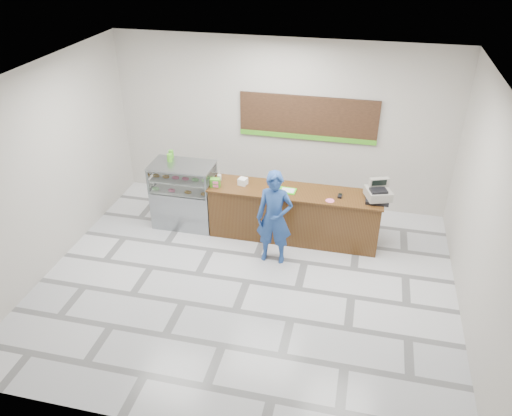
% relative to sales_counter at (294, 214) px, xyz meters
% --- Properties ---
extents(floor, '(7.00, 7.00, 0.00)m').
position_rel_sales_counter_xyz_m(floor, '(-0.55, -1.55, -0.52)').
color(floor, silver).
rests_on(floor, ground).
extents(back_wall, '(7.00, 0.00, 7.00)m').
position_rel_sales_counter_xyz_m(back_wall, '(-0.55, 1.45, 1.23)').
color(back_wall, beige).
rests_on(back_wall, floor).
extents(ceiling, '(7.00, 7.00, 0.00)m').
position_rel_sales_counter_xyz_m(ceiling, '(-0.55, -1.55, 2.98)').
color(ceiling, silver).
rests_on(ceiling, back_wall).
extents(sales_counter, '(3.26, 0.76, 1.03)m').
position_rel_sales_counter_xyz_m(sales_counter, '(0.00, 0.00, 0.00)').
color(sales_counter, '#553416').
rests_on(sales_counter, floor).
extents(display_case, '(1.22, 0.72, 1.33)m').
position_rel_sales_counter_xyz_m(display_case, '(-2.22, -0.00, 0.16)').
color(display_case, gray).
rests_on(display_case, floor).
extents(menu_board, '(2.80, 0.06, 0.90)m').
position_rel_sales_counter_xyz_m(menu_board, '(-0.00, 1.41, 1.42)').
color(menu_board, black).
rests_on(menu_board, back_wall).
extents(cash_register, '(0.53, 0.54, 0.39)m').
position_rel_sales_counter_xyz_m(cash_register, '(1.50, -0.02, 0.66)').
color(cash_register, black).
rests_on(cash_register, sales_counter).
extents(card_terminal, '(0.08, 0.15, 0.04)m').
position_rel_sales_counter_xyz_m(card_terminal, '(0.83, -0.04, 0.53)').
color(card_terminal, black).
rests_on(card_terminal, sales_counter).
extents(serving_tray, '(0.35, 0.26, 0.02)m').
position_rel_sales_counter_xyz_m(serving_tray, '(-0.15, -0.04, 0.52)').
color(serving_tray, '#3ADD19').
rests_on(serving_tray, sales_counter).
extents(napkin_box, '(0.19, 0.19, 0.13)m').
position_rel_sales_counter_xyz_m(napkin_box, '(-1.01, 0.03, 0.58)').
color(napkin_box, white).
rests_on(napkin_box, sales_counter).
extents(straw_cup, '(0.08, 0.08, 0.12)m').
position_rel_sales_counter_xyz_m(straw_cup, '(-1.50, 0.10, 0.57)').
color(straw_cup, silver).
rests_on(straw_cup, sales_counter).
extents(promo_box, '(0.20, 0.14, 0.16)m').
position_rel_sales_counter_xyz_m(promo_box, '(-1.50, -0.17, 0.60)').
color(promo_box, '#49A522').
rests_on(promo_box, sales_counter).
extents(donut_decal, '(0.16, 0.16, 0.00)m').
position_rel_sales_counter_xyz_m(donut_decal, '(0.67, -0.23, 0.52)').
color(donut_decal, pink).
rests_on(donut_decal, sales_counter).
extents(green_cup_left, '(0.10, 0.10, 0.15)m').
position_rel_sales_counter_xyz_m(green_cup_left, '(-2.53, 0.26, 0.89)').
color(green_cup_left, '#49A522').
rests_on(green_cup_left, display_case).
extents(green_cup_right, '(0.10, 0.10, 0.16)m').
position_rel_sales_counter_xyz_m(green_cup_right, '(-2.49, 0.09, 0.89)').
color(green_cup_right, '#49A522').
rests_on(green_cup_right, display_case).
extents(customer, '(0.65, 0.42, 1.76)m').
position_rel_sales_counter_xyz_m(customer, '(-0.23, -0.80, 0.37)').
color(customer, navy).
rests_on(customer, floor).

